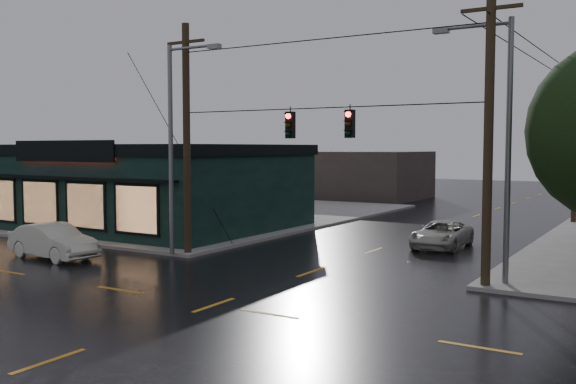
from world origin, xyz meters
The scene contains 12 objects.
ground_plane centered at (0.00, 0.00, 0.00)m, with size 160.00×160.00×0.00m, color black.
sidewalk_nw centered at (-20.00, 20.00, 0.07)m, with size 28.00×28.00×0.15m, color gray.
pizza_shop centered at (-15.00, 12.94, 2.56)m, with size 16.30×12.34×4.90m.
utility_pole_nw centered at (-6.50, 6.50, 0.00)m, with size 2.00×0.32×10.15m, color black, non-canonical shape.
utility_pole_ne centered at (6.50, 6.50, 0.00)m, with size 2.00×0.32×10.15m, color black, non-canonical shape.
utility_pole_far_a centered at (6.50, 28.00, 0.00)m, with size 2.00×0.32×9.65m, color black, non-canonical shape.
span_signal_assembly centered at (0.10, 6.50, 5.70)m, with size 13.00×0.48×1.23m.
streetlight_nw centered at (-6.80, 5.80, 0.00)m, with size 5.40×0.30×9.15m, color slate, non-canonical shape.
streetlight_ne centered at (7.00, 7.20, 0.00)m, with size 5.40×0.30×9.15m, color slate, non-canonical shape.
bg_building_west centered at (-14.00, 40.00, 2.20)m, with size 12.00×10.00×4.40m, color #3A2F2A.
sedan_cream centered at (-10.98, 2.91, 0.75)m, with size 1.59×4.57×1.51m, color beige.
suv_silver centered at (2.39, 14.59, 0.63)m, with size 2.10×4.55×1.26m, color #B7B5A9.
Camera 1 is at (11.89, -15.25, 4.80)m, focal length 40.00 mm.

